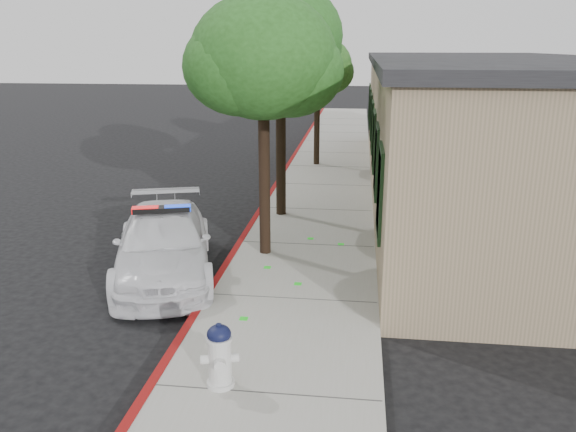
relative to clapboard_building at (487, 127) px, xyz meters
The scene contains 9 objects.
ground 11.42m from the clapboard_building, 126.62° to the right, with size 120.00×120.00×0.00m, color black.
sidewalk 8.13m from the clapboard_building, 130.31° to the right, with size 3.20×60.00×0.15m, color #9A988C.
red_curb 9.18m from the clapboard_building, 137.85° to the right, with size 0.14×60.00×0.16m, color maroon.
clapboard_building is the anchor object (origin of this frame).
police_car 11.17m from the clapboard_building, 135.01° to the right, with size 3.14×4.98×1.47m.
fire_hydrant 13.28m from the clapboard_building, 115.52° to the right, with size 0.53×0.46×0.91m.
street_tree_near 9.15m from the clapboard_building, 131.63° to the right, with size 3.23×2.98×5.46m.
street_tree_mid 7.41m from the clapboard_building, 149.40° to the right, with size 3.13×3.26×5.98m.
street_tree_far 6.69m from the clapboard_building, 148.42° to the left, with size 2.61×2.58×4.78m.
Camera 1 is at (2.76, -9.56, 4.57)m, focal length 35.98 mm.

